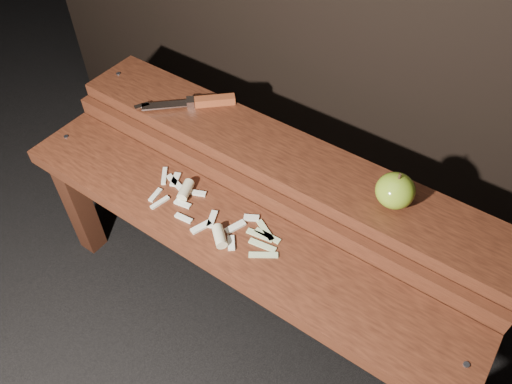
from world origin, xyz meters
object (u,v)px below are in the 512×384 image
Objects in this scene: bench_rear_tier at (280,176)px; apple at (395,191)px; knife at (202,102)px; bench_front_tier at (227,250)px.

bench_rear_tier is 13.44× the size of apple.
apple reaches higher than bench_rear_tier.
apple reaches higher than knife.
bench_rear_tier is (0.00, 0.23, 0.06)m from bench_front_tier.
bench_rear_tier is at bearing -6.62° from knife.
bench_rear_tier is 0.29m from knife.
bench_rear_tier is 0.32m from apple.
bench_front_tier is at bearing -43.45° from knife.
knife is (-0.27, 0.26, 0.16)m from bench_front_tier.
apple is at bearing -2.78° from knife.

